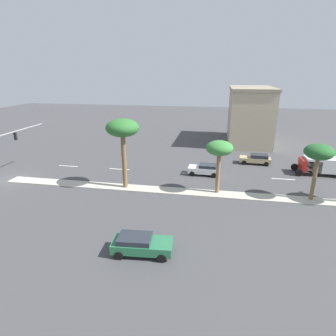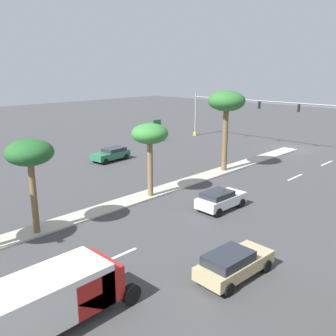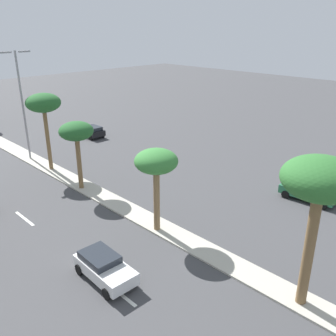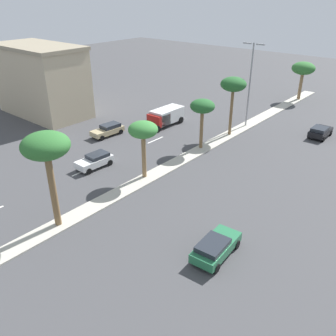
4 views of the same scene
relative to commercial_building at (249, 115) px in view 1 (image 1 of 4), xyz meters
The scene contains 14 objects.
ground_plane 26.23m from the commercial_building, ahead, with size 160.00×160.00×0.00m, color #424244.
median_curb 26.29m from the commercial_building, ahead, with size 1.80×67.44×0.12m, color #B7B2A3.
lane_stripe_right 32.60m from the commercial_building, 52.96° to the right, with size 0.20×2.80×0.01m, color silver.
lane_stripe_near 27.12m from the commercial_building, 43.28° to the right, with size 0.20×2.80×0.01m, color silver.
lane_stripe_left 21.70m from the commercial_building, 23.28° to the right, with size 0.20×2.80×0.01m, color silver.
lane_stripe_rear 20.22m from the commercial_building, ahead, with size 0.20×2.80×0.01m, color silver.
commercial_building is the anchor object (origin of this frame).
palm_tree_leading 29.79m from the commercial_building, 31.22° to the right, with size 3.51×3.51×7.70m.
palm_tree_near 25.66m from the commercial_building, 11.72° to the right, with size 2.81×2.81×5.70m.
palm_tree_rear 25.54m from the commercial_building, ahead, with size 2.78×2.78×5.76m.
sedan_white_mid 21.18m from the commercial_building, 19.31° to the right, with size 1.98×3.94×1.41m.
sedan_green_near 38.59m from the commercial_building, 15.80° to the right, with size 2.25×4.41×1.37m.
sedan_tan_front 14.38m from the commercial_building, ahead, with size 2.04×4.36×1.42m.
box_truck 18.81m from the commercial_building, 24.21° to the left, with size 2.53×6.13×2.23m.
Camera 1 is at (28.17, 24.28, 12.46)m, focal length 30.24 mm.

